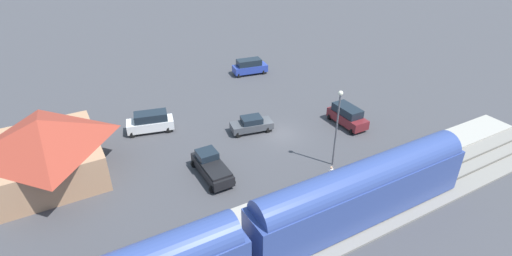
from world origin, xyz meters
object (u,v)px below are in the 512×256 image
object	(u,v)px
suv_white	(151,122)
suv_blue	(250,66)
station_building	(45,147)
sedan_charcoal	(252,124)
suv_maroon	(347,116)
light_pole_near_platform	(338,120)
pedestrian_on_platform	(331,173)
pickup_black	(211,167)

from	to	relation	value
suv_white	suv_blue	xyz separation A→B (m)	(9.37, -17.31, 0.00)
station_building	sedan_charcoal	xyz separation A→B (m)	(-1.92, -19.62, -2.10)
suv_maroon	light_pole_near_platform	distance (m)	9.05
pedestrian_on_platform	suv_white	bearing A→B (deg)	32.52
suv_white	suv_maroon	xyz separation A→B (m)	(-9.34, -19.47, 0.00)
station_building	suv_white	xyz separation A→B (m)	(3.49, -10.14, -1.83)
light_pole_near_platform	suv_white	bearing A→B (deg)	41.84
suv_white	light_pole_near_platform	xyz separation A→B (m)	(-14.69, -13.15, 3.68)
suv_white	light_pole_near_platform	bearing A→B (deg)	-138.16
pickup_black	light_pole_near_platform	bearing A→B (deg)	-110.27
pickup_black	suv_white	bearing A→B (deg)	12.78
suv_white	pedestrian_on_platform	bearing A→B (deg)	-147.48
station_building	pedestrian_on_platform	world-z (taller)	station_building
pickup_black	suv_blue	bearing A→B (deg)	-36.50
pedestrian_on_platform	suv_white	distance (m)	20.25
station_building	pedestrian_on_platform	bearing A→B (deg)	-122.87
suv_maroon	suv_blue	bearing A→B (deg)	6.58
pedestrian_on_platform	suv_white	xyz separation A→B (m)	(17.07, 10.89, -0.13)
station_building	suv_maroon	distance (m)	30.24
suv_white	suv_maroon	world-z (taller)	same
station_building	suv_maroon	world-z (taller)	station_building
station_building	pickup_black	size ratio (longest dim) A/B	1.98
suv_maroon	pickup_black	bearing A→B (deg)	94.65
light_pole_near_platform	suv_maroon	bearing A→B (deg)	-49.74
station_building	light_pole_near_platform	distance (m)	25.91
pedestrian_on_platform	suv_maroon	xyz separation A→B (m)	(7.73, -8.58, -0.13)
station_building	light_pole_near_platform	world-z (taller)	light_pole_near_platform
suv_blue	pickup_black	xyz separation A→B (m)	(-20.10, 14.88, -0.12)
pickup_black	suv_maroon	bearing A→B (deg)	-85.35
station_building	sedan_charcoal	world-z (taller)	station_building
light_pole_near_platform	suv_blue	bearing A→B (deg)	-9.80
suv_white	suv_blue	world-z (taller)	same
suv_blue	light_pole_near_platform	world-z (taller)	light_pole_near_platform
light_pole_near_platform	sedan_charcoal	bearing A→B (deg)	21.59
station_building	suv_blue	xyz separation A→B (m)	(12.86, -27.45, -1.83)
suv_white	sedan_charcoal	world-z (taller)	suv_white
sedan_charcoal	light_pole_near_platform	world-z (taller)	light_pole_near_platform
pedestrian_on_platform	sedan_charcoal	xyz separation A→B (m)	(11.66, 1.41, -0.40)
pickup_black	light_pole_near_platform	size ratio (longest dim) A/B	0.71
station_building	suv_white	size ratio (longest dim) A/B	2.05
pedestrian_on_platform	light_pole_near_platform	distance (m)	4.84
suv_blue	pickup_black	size ratio (longest dim) A/B	0.95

